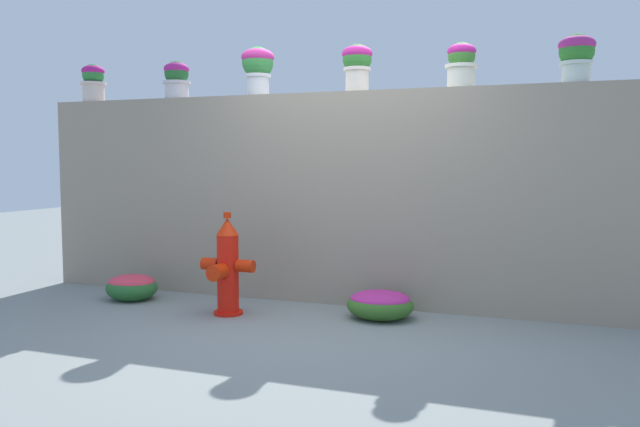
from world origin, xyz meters
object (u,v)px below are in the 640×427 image
Objects in this scene: potted_plant_1 at (177,78)px; fire_hydrant at (227,268)px; potted_plant_0 at (93,81)px; flower_bush_left at (132,286)px; potted_plant_2 at (258,65)px; flower_bush_right at (380,303)px; potted_plant_5 at (577,54)px; potted_plant_3 at (357,63)px; potted_plant_4 at (461,62)px.

potted_plant_1 is 2.24m from fire_hydrant.
potted_plant_0 reaches higher than flower_bush_left.
fire_hydrant is (0.10, -0.86, -1.88)m from potted_plant_2.
potted_plant_1 reaches higher than flower_bush_right.
potted_plant_0 is at bearing -179.84° from potted_plant_5.
potted_plant_2 reaches higher than potted_plant_5.
potted_plant_3 is 2.25m from flower_bush_right.
potted_plant_2 reaches higher than potted_plant_0.
flower_bush_right is (1.40, -0.53, -2.17)m from potted_plant_2.
potted_plant_1 is at bearing 167.47° from flower_bush_right.
fire_hydrant is 1.77× the size of flower_bush_left.
potted_plant_3 is 1.10× the size of potted_plant_5.
potted_plant_1 is 0.93m from potted_plant_2.
potted_plant_2 is at bearing 30.88° from flower_bush_left.
potted_plant_2 is (0.92, 0.01, 0.08)m from potted_plant_1.
flower_bush_right is (1.30, 0.33, -0.28)m from fire_hydrant.
potted_plant_4 is (1.99, -0.01, -0.08)m from potted_plant_2.
potted_plant_0 is at bearing 158.00° from fire_hydrant.
potted_plant_1 reaches higher than fire_hydrant.
potted_plant_5 reaches higher than flower_bush_right.
potted_plant_1 is 2.18m from flower_bush_left.
potted_plant_0 is at bearing -178.94° from potted_plant_3.
potted_plant_0 reaches higher than flower_bush_right.
potted_plant_3 is (2.99, 0.06, 0.04)m from potted_plant_0.
potted_plant_0 is 0.92× the size of potted_plant_3.
potted_plant_5 reaches higher than flower_bush_left.
potted_plant_5 is at bearing 0.16° from potted_plant_0.
flower_bush_left is (-3.06, -0.63, -2.08)m from potted_plant_4.
potted_plant_5 reaches higher than potted_plant_1.
flower_bush_right is (0.39, -0.56, -2.14)m from potted_plant_3.
potted_plant_0 is 1.05m from potted_plant_1.
potted_plant_0 is 0.81× the size of flower_bush_left.
potted_plant_2 reaches higher than flower_bush_right.
potted_plant_0 reaches higher than potted_plant_4.
potted_plant_2 is at bearing 96.60° from fire_hydrant.
potted_plant_5 is 2.65m from flower_bush_right.
potted_plant_4 is 0.44× the size of fire_hydrant.
flower_bush_left is (-1.07, -0.64, -2.16)m from potted_plant_2.
potted_plant_3 is 0.88× the size of flower_bush_left.
potted_plant_1 is 0.86× the size of potted_plant_3.
potted_plant_0 is at bearing 171.43° from flower_bush_right.
potted_plant_5 is 3.47m from fire_hydrant.
potted_plant_4 is at bearing 41.60° from flower_bush_right.
potted_plant_2 is at bearing 0.64° from potted_plant_0.
flower_bush_right is (3.38, -0.51, -2.10)m from potted_plant_0.
fire_hydrant is (-0.91, -0.89, -1.86)m from potted_plant_3.
potted_plant_0 is at bearing -179.87° from potted_plant_4.
potted_plant_3 is at bearing 1.87° from potted_plant_2.
potted_plant_4 is at bearing 0.13° from potted_plant_0.
flower_bush_right is at bearing -8.57° from potted_plant_0.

